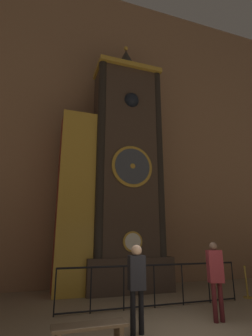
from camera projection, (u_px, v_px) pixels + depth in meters
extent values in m
cube|color=#936B4C|center=(108.00, 121.00, 12.39)|extent=(24.00, 0.30, 14.44)
cube|color=#423328|center=(126.00, 274.00, 9.67)|extent=(3.21, 1.61, 1.20)
cube|color=#423328|center=(126.00, 156.00, 10.86)|extent=(2.57, 1.40, 7.92)
cube|color=gold|center=(127.00, 74.00, 11.77)|extent=(2.77, 1.54, 0.20)
cylinder|color=gold|center=(133.00, 242.00, 9.30)|extent=(0.72, 0.05, 0.72)
cylinder|color=silver|center=(133.00, 242.00, 9.28)|extent=(0.59, 0.03, 0.59)
cylinder|color=gold|center=(132.00, 166.00, 10.03)|extent=(1.63, 0.07, 1.63)
cylinder|color=#3D424C|center=(133.00, 166.00, 9.98)|extent=(1.40, 0.04, 1.40)
cylinder|color=gold|center=(133.00, 166.00, 9.97)|extent=(0.20, 0.03, 0.20)
cube|color=black|center=(128.00, 106.00, 11.24)|extent=(0.79, 0.42, 0.79)
sphere|color=black|center=(131.00, 101.00, 10.84)|extent=(0.63, 0.63, 0.63)
cylinder|color=black|center=(101.00, 148.00, 9.93)|extent=(0.33, 0.33, 7.92)
cylinder|color=black|center=(159.00, 155.00, 10.69)|extent=(0.33, 0.33, 7.92)
cylinder|color=gold|center=(126.00, 70.00, 11.93)|extent=(0.90, 0.90, 0.30)
cone|color=black|center=(126.00, 59.00, 12.08)|extent=(0.86, 0.86, 0.91)
sphere|color=gold|center=(126.00, 48.00, 12.23)|extent=(0.20, 0.20, 0.20)
cube|color=maroon|center=(75.00, 199.00, 9.79)|extent=(1.31, 1.19, 6.56)
cube|color=gold|center=(78.00, 197.00, 9.23)|extent=(1.37, 0.06, 6.56)
cylinder|color=black|center=(55.00, 292.00, 6.53)|extent=(0.04, 0.04, 1.13)
cylinder|color=black|center=(91.00, 290.00, 6.81)|extent=(0.04, 0.04, 1.13)
cylinder|color=black|center=(124.00, 288.00, 7.09)|extent=(0.04, 0.04, 1.13)
cylinder|color=black|center=(154.00, 286.00, 7.38)|extent=(0.04, 0.04, 1.13)
cylinder|color=black|center=(182.00, 284.00, 7.66)|extent=(0.04, 0.04, 1.13)
cylinder|color=black|center=(209.00, 282.00, 7.95)|extent=(0.04, 0.04, 1.13)
cylinder|color=black|center=(233.00, 281.00, 8.23)|extent=(0.04, 0.04, 1.13)
cylinder|color=black|center=(154.00, 265.00, 7.52)|extent=(5.44, 0.05, 0.05)
cylinder|color=black|center=(155.00, 305.00, 7.25)|extent=(5.44, 0.04, 0.04)
cylinder|color=black|center=(133.00, 312.00, 5.28)|extent=(0.11, 0.11, 0.82)
cylinder|color=black|center=(141.00, 312.00, 5.33)|extent=(0.11, 0.11, 0.82)
cube|color=black|center=(137.00, 272.00, 5.50)|extent=(0.35, 0.23, 0.68)
sphere|color=tan|center=(136.00, 250.00, 5.62)|extent=(0.23, 0.23, 0.23)
cylinder|color=#461518|center=(215.00, 302.00, 6.06)|extent=(0.11, 0.11, 0.84)
cylinder|color=#461518|center=(221.00, 302.00, 6.11)|extent=(0.11, 0.11, 0.84)
cube|color=maroon|center=(215.00, 266.00, 6.29)|extent=(0.39, 0.30, 0.74)
sphere|color=brown|center=(213.00, 246.00, 6.41)|extent=(0.19, 0.19, 0.19)
cylinder|color=#B28E33|center=(248.00, 297.00, 8.43)|extent=(0.28, 0.28, 0.04)
cylinder|color=#B28E33|center=(246.00, 283.00, 8.54)|extent=(0.06, 0.06, 0.91)
sphere|color=#B28E33|center=(245.00, 267.00, 8.67)|extent=(0.09, 0.09, 0.09)
cube|color=brown|center=(90.00, 326.00, 4.47)|extent=(1.29, 0.40, 0.05)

